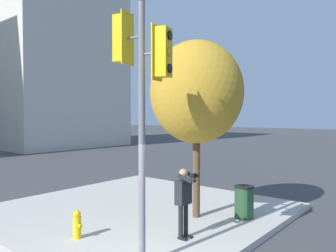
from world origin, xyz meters
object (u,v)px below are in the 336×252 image
Objects in this scene: fire_hydrant at (77,225)px; trash_bin at (244,202)px; traffic_signal_pole at (142,95)px; person_photographer at (184,197)px; street_tree at (197,93)px.

trash_bin is at bearing -30.25° from fire_hydrant.
traffic_signal_pole is 3.14× the size of person_photographer.
street_tree is 5.57× the size of trash_bin.
traffic_signal_pole is 3.63m from fire_hydrant.
trash_bin reaches higher than fire_hydrant.
street_tree reaches higher than trash_bin.
traffic_signal_pole reaches higher than street_tree.
street_tree is at bearing 16.16° from traffic_signal_pole.
street_tree is (1.53, 0.70, 2.55)m from person_photographer.
person_photographer is at bearing 7.26° from traffic_signal_pole.
street_tree reaches higher than person_photographer.
traffic_signal_pole is at bearing -90.18° from fire_hydrant.
person_photographer is 0.33× the size of street_tree.
street_tree is 7.62× the size of fire_hydrant.
street_tree is (3.13, 0.91, 0.27)m from traffic_signal_pole.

